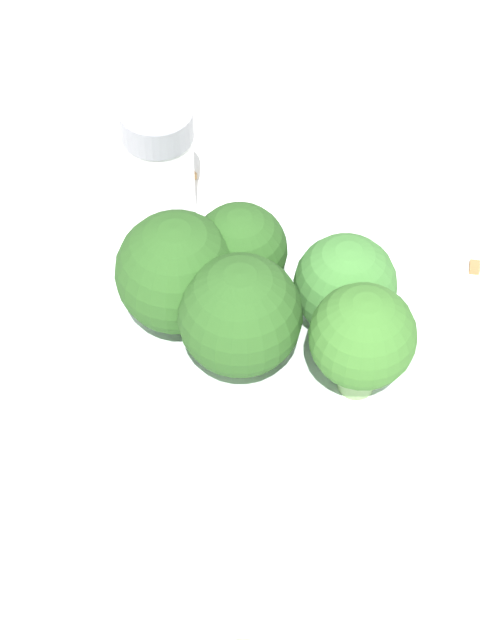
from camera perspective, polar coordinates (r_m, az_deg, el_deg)
ground_plane at (r=0.54m, az=0.00°, el=-4.63°), size 3.00×3.00×0.00m
bowl at (r=0.52m, az=0.00°, el=-3.48°), size 0.19×0.19×0.04m
broccoli_floret_0 at (r=0.51m, az=-0.02°, el=3.67°), size 0.05×0.05×0.06m
broccoli_floret_1 at (r=0.48m, az=-0.16°, el=0.01°), size 0.06×0.06×0.06m
broccoli_floret_2 at (r=0.47m, az=6.54°, el=-1.00°), size 0.05×0.05×0.06m
broccoli_floret_3 at (r=0.51m, az=5.62°, el=1.82°), size 0.05×0.05×0.05m
broccoli_floret_4 at (r=0.50m, az=-3.37°, el=2.52°), size 0.06×0.06×0.06m
pepper_shaker at (r=0.60m, az=-4.29°, el=8.26°), size 0.04×0.04×0.08m
almond_crumb_0 at (r=0.61m, az=-2.62°, el=4.13°), size 0.01×0.01×0.01m
almond_crumb_1 at (r=0.61m, az=12.43°, el=2.89°), size 0.01×0.01×0.01m
almond_crumb_2 at (r=0.64m, az=-2.80°, el=7.93°), size 0.01×0.01×0.01m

